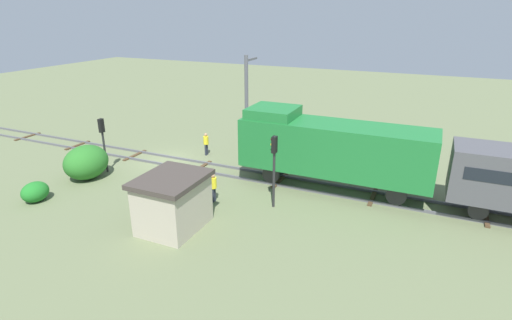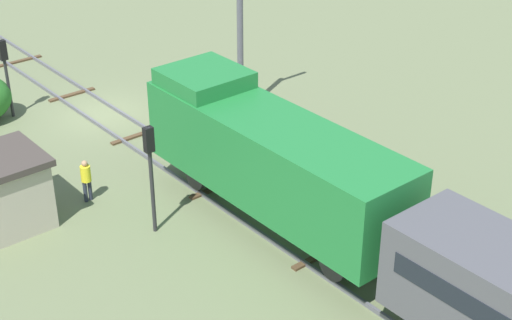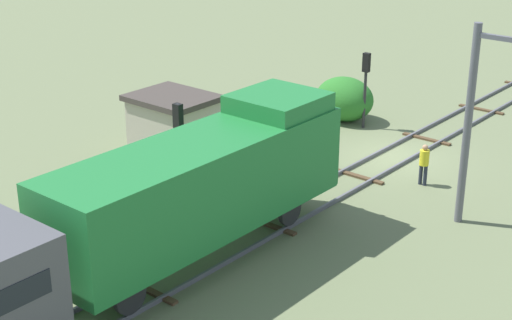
# 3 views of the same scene
# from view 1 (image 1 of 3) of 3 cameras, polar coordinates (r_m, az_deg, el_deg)

# --- Properties ---
(ground_plane) EXTENTS (104.37, 104.37, 0.00)m
(ground_plane) POSITION_cam_1_polar(r_m,az_deg,el_deg) (29.45, -12.62, -0.21)
(ground_plane) COLOR #66704C
(railway_track) EXTENTS (2.40, 69.58, 0.16)m
(railway_track) POSITION_cam_1_polar(r_m,az_deg,el_deg) (29.42, -12.63, -0.08)
(railway_track) COLOR #595960
(railway_track) RESTS_ON ground
(locomotive) EXTENTS (2.90, 11.60, 4.60)m
(locomotive) POSITION_cam_1_polar(r_m,az_deg,el_deg) (23.64, 10.69, 1.90)
(locomotive) COLOR #1E7233
(locomotive) RESTS_ON railway_track
(traffic_signal_near) EXTENTS (0.32, 0.34, 3.66)m
(traffic_signal_near) POSITION_cam_1_polar(r_m,az_deg,el_deg) (27.99, -21.08, 3.33)
(traffic_signal_near) COLOR #262628
(traffic_signal_near) RESTS_ON ground
(traffic_signal_mid) EXTENTS (0.32, 0.34, 4.07)m
(traffic_signal_mid) POSITION_cam_1_polar(r_m,az_deg,el_deg) (21.17, 2.59, 0.19)
(traffic_signal_mid) COLOR #262628
(traffic_signal_mid) RESTS_ON ground
(worker_near_track) EXTENTS (0.38, 0.38, 1.70)m
(worker_near_track) POSITION_cam_1_polar(r_m,az_deg,el_deg) (29.98, -7.15, 2.53)
(worker_near_track) COLOR #262B38
(worker_near_track) RESTS_ON ground
(worker_by_signal) EXTENTS (0.38, 0.38, 1.70)m
(worker_by_signal) POSITION_cam_1_polar(r_m,az_deg,el_deg) (22.56, -6.12, -3.63)
(worker_by_signal) COLOR #262B38
(worker_by_signal) RESTS_ON ground
(catenary_mast) EXTENTS (1.94, 0.28, 7.19)m
(catenary_mast) POSITION_cam_1_polar(r_m,az_deg,el_deg) (30.53, -1.31, 8.53)
(catenary_mast) COLOR #595960
(catenary_mast) RESTS_ON ground
(relay_hut) EXTENTS (3.50, 2.90, 2.74)m
(relay_hut) POSITION_cam_1_polar(r_m,az_deg,el_deg) (20.10, -11.81, -5.89)
(relay_hut) COLOR #B2A893
(relay_hut) RESTS_ON ground
(bush_near) EXTENTS (2.98, 2.44, 2.17)m
(bush_near) POSITION_cam_1_polar(r_m,az_deg,el_deg) (27.79, -23.09, -0.29)
(bush_near) COLOR #297026
(bush_near) RESTS_ON ground
(bush_mid) EXTENTS (1.57, 1.28, 1.14)m
(bush_mid) POSITION_cam_1_polar(r_m,az_deg,el_deg) (25.89, -29.02, -4.00)
(bush_mid) COLOR #207526
(bush_mid) RESTS_ON ground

